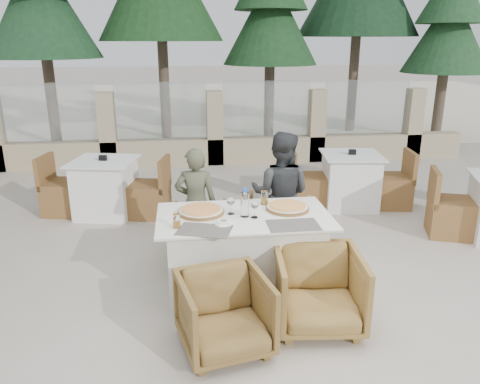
{
  "coord_description": "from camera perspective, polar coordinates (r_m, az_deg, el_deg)",
  "views": [
    {
      "loc": [
        -0.63,
        -4.07,
        2.32
      ],
      "look_at": [
        -0.09,
        0.22,
        0.9
      ],
      "focal_mm": 35.0,
      "sensor_mm": 36.0,
      "label": 1
    }
  ],
  "objects": [
    {
      "name": "wine_glass_centre",
      "position": [
        4.32,
        -1.12,
        -1.55
      ],
      "size": [
        0.09,
        0.09,
        0.18
      ],
      "primitive_type": null,
      "rotation": [
        0.0,
        0.0,
        -0.15
      ],
      "color": "white",
      "rests_on": "dining_table"
    },
    {
      "name": "armchair_near_left",
      "position": [
        3.71,
        -1.9,
        -14.62
      ],
      "size": [
        0.78,
        0.8,
        0.61
      ],
      "primitive_type": "imported",
      "rotation": [
        0.0,
        0.0,
        0.21
      ],
      "color": "brown",
      "rests_on": "ground"
    },
    {
      "name": "diner_right",
      "position": [
        5.15,
        4.96,
        -0.27
      ],
      "size": [
        0.83,
        0.75,
        1.39
      ],
      "primitive_type": "imported",
      "rotation": [
        0.0,
        0.0,
        2.73
      ],
      "color": "#333638",
      "rests_on": "ground"
    },
    {
      "name": "pine_far_left",
      "position": [
        11.44,
        -23.02,
        18.96
      ],
      "size": [
        2.42,
        2.42,
        5.5
      ],
      "primitive_type": "cone",
      "color": "#1E4826",
      "rests_on": "ground"
    },
    {
      "name": "placemat_near_left",
      "position": [
        4.0,
        -4.36,
        -4.65
      ],
      "size": [
        0.52,
        0.42,
        0.0
      ],
      "primitive_type": "cube",
      "rotation": [
        0.0,
        0.0,
        -0.3
      ],
      "color": "#5C574F",
      "rests_on": "dining_table"
    },
    {
      "name": "armchair_far_right",
      "position": [
        5.19,
        4.26,
        -4.39
      ],
      "size": [
        0.91,
        0.93,
        0.67
      ],
      "primitive_type": "imported",
      "rotation": [
        0.0,
        0.0,
        2.8
      ],
      "color": "olive",
      "rests_on": "ground"
    },
    {
      "name": "diner_left",
      "position": [
        5.09,
        -5.4,
        -1.41
      ],
      "size": [
        0.47,
        0.33,
        1.24
      ],
      "primitive_type": "imported",
      "rotation": [
        0.0,
        0.0,
        3.07
      ],
      "color": "#4E513B",
      "rests_on": "ground"
    },
    {
      "name": "perimeter_wall_far",
      "position": [
        9.02,
        -3.11,
        8.42
      ],
      "size": [
        10.0,
        0.34,
        1.6
      ],
      "primitive_type": null,
      "color": "tan",
      "rests_on": "ground"
    },
    {
      "name": "pizza_right",
      "position": [
        4.47,
        5.81,
        -1.82
      ],
      "size": [
        0.5,
        0.5,
        0.05
      ],
      "primitive_type": "cylinder",
      "rotation": [
        0.0,
        0.0,
        -0.26
      ],
      "color": "orange",
      "rests_on": "dining_table"
    },
    {
      "name": "pine_far_right",
      "position": [
        12.22,
        23.95,
        16.34
      ],
      "size": [
        1.98,
        1.98,
        4.5
      ],
      "primitive_type": "cone",
      "color": "#23502A",
      "rests_on": "ground"
    },
    {
      "name": "placemat_near_right",
      "position": [
        4.12,
        6.51,
        -4.03
      ],
      "size": [
        0.45,
        0.3,
        0.0
      ],
      "primitive_type": "cube",
      "rotation": [
        0.0,
        0.0,
        -0.01
      ],
      "color": "#5E5850",
      "rests_on": "dining_table"
    },
    {
      "name": "bg_table_b",
      "position": [
        6.89,
        13.27,
        1.37
      ],
      "size": [
        1.74,
        1.03,
        0.77
      ],
      "primitive_type": null,
      "rotation": [
        0.0,
        0.0,
        -0.14
      ],
      "color": "white",
      "rests_on": "ground"
    },
    {
      "name": "armchair_far_left",
      "position": [
        5.25,
        -4.5,
        -4.69
      ],
      "size": [
        0.63,
        0.64,
        0.57
      ],
      "primitive_type": "imported",
      "rotation": [
        0.0,
        0.0,
        3.17
      ],
      "color": "olive",
      "rests_on": "ground"
    },
    {
      "name": "ground",
      "position": [
        4.72,
        1.46,
        -11.24
      ],
      "size": [
        80.0,
        80.0,
        0.0
      ],
      "primitive_type": "plane",
      "color": "#BCAFA0",
      "rests_on": "ground"
    },
    {
      "name": "water_bottle",
      "position": [
        4.25,
        0.59,
        -1.28
      ],
      "size": [
        0.09,
        0.09,
        0.27
      ],
      "primitive_type": "cylinder",
      "rotation": [
        0.0,
        0.0,
        0.17
      ],
      "color": "silver",
      "rests_on": "dining_table"
    },
    {
      "name": "beer_glass_left",
      "position": [
        4.05,
        -7.73,
        -3.5
      ],
      "size": [
        0.07,
        0.07,
        0.12
      ],
      "primitive_type": "cylinder",
      "rotation": [
        0.0,
        0.0,
        -0.17
      ],
      "color": "orange",
      "rests_on": "dining_table"
    },
    {
      "name": "olive_dish",
      "position": [
        4.1,
        -2.02,
        -3.69
      ],
      "size": [
        0.11,
        0.11,
        0.04
      ],
      "primitive_type": null,
      "rotation": [
        0.0,
        0.0,
        -0.0
      ],
      "color": "white",
      "rests_on": "dining_table"
    },
    {
      "name": "dining_table",
      "position": [
        4.47,
        0.49,
        -7.49
      ],
      "size": [
        1.6,
        0.9,
        0.77
      ],
      "primitive_type": null,
      "color": "white",
      "rests_on": "ground"
    },
    {
      "name": "pizza_left",
      "position": [
        4.37,
        -4.77,
        -2.25
      ],
      "size": [
        0.44,
        0.44,
        0.06
      ],
      "primitive_type": "cylinder",
      "rotation": [
        0.0,
        0.0,
        0.02
      ],
      "color": "#D1511C",
      "rests_on": "dining_table"
    },
    {
      "name": "sand_patch",
      "position": [
        18.23,
        -5.24,
        10.76
      ],
      "size": [
        30.0,
        16.0,
        0.01
      ],
      "primitive_type": "cube",
      "color": "#F3E7C7",
      "rests_on": "ground"
    },
    {
      "name": "pine_centre",
      "position": [
        11.47,
        3.72,
        19.01
      ],
      "size": [
        2.2,
        2.2,
        5.0
      ],
      "primitive_type": "cone",
      "color": "#1E4822",
      "rests_on": "ground"
    },
    {
      "name": "bg_table_a",
      "position": [
        6.64,
        -16.05,
        0.51
      ],
      "size": [
        1.77,
        1.14,
        0.77
      ],
      "primitive_type": null,
      "rotation": [
        0.0,
        0.0,
        -0.21
      ],
      "color": "white",
      "rests_on": "ground"
    },
    {
      "name": "armchair_near_right",
      "position": [
        4.03,
        9.52,
        -11.69
      ],
      "size": [
        0.77,
        0.79,
        0.66
      ],
      "primitive_type": "imported",
      "rotation": [
        0.0,
        0.0,
        -0.1
      ],
      "color": "olive",
      "rests_on": "ground"
    },
    {
      "name": "beer_glass_right",
      "position": [
        4.58,
        3.01,
        -0.7
      ],
      "size": [
        0.08,
        0.08,
        0.14
      ],
      "primitive_type": "cylinder",
      "rotation": [
        0.0,
        0.0,
        0.19
      ],
      "color": "gold",
      "rests_on": "dining_table"
    },
    {
      "name": "wine_glass_near",
      "position": [
        4.23,
        1.79,
        -1.98
      ],
      "size": [
        0.1,
        0.1,
        0.18
      ],
      "primitive_type": null,
      "rotation": [
        0.0,
        0.0,
        0.44
      ],
      "color": "silver",
      "rests_on": "dining_table"
    }
  ]
}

